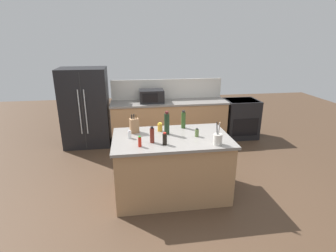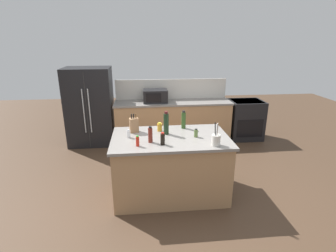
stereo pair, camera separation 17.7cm
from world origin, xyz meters
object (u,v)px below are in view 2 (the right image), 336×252
at_px(knife_block, 134,125).
at_px(spice_jar_oregano, 196,133).
at_px(vinegar_bottle, 150,135).
at_px(olive_oil_bottle, 184,120).
at_px(microwave, 155,96).
at_px(honey_jar, 160,127).
at_px(refrigerator, 90,107).
at_px(utensil_crock, 216,140).
at_px(soy_sauce_bottle, 163,139).
at_px(salt_shaker, 129,134).
at_px(hot_sauce_bottle, 138,141).
at_px(range_oven, 245,119).
at_px(wine_bottle, 166,123).

distance_m(knife_block, spice_jar_oregano, 0.95).
bearing_deg(vinegar_bottle, spice_jar_oregano, 11.45).
xyz_separation_m(knife_block, olive_oil_bottle, (0.78, 0.10, 0.02)).
xyz_separation_m(microwave, honey_jar, (-0.04, -1.92, -0.08)).
bearing_deg(olive_oil_bottle, knife_block, -172.50).
height_order(refrigerator, utensil_crock, refrigerator).
bearing_deg(refrigerator, knife_block, -62.64).
height_order(microwave, utensil_crock, utensil_crock).
bearing_deg(honey_jar, soy_sauce_bottle, -89.82).
bearing_deg(honey_jar, salt_shaker, -152.91).
relative_size(hot_sauce_bottle, soy_sauce_bottle, 0.85).
xyz_separation_m(range_oven, knife_block, (-2.58, -1.93, 0.59)).
relative_size(refrigerator, soy_sauce_bottle, 9.94).
xyz_separation_m(hot_sauce_bottle, soy_sauce_bottle, (0.34, 0.02, 0.01)).
xyz_separation_m(microwave, wine_bottle, (0.05, -2.07, 0.03)).
distance_m(hot_sauce_bottle, wine_bottle, 0.61).
height_order(utensil_crock, soy_sauce_bottle, utensil_crock).
relative_size(range_oven, honey_jar, 6.88).
xyz_separation_m(hot_sauce_bottle, wine_bottle, (0.42, 0.43, 0.10)).
bearing_deg(knife_block, honey_jar, -10.32).
bearing_deg(spice_jar_oregano, honey_jar, 148.34).
bearing_deg(microwave, olive_oil_bottle, -79.13).
height_order(knife_block, soy_sauce_bottle, knife_block).
relative_size(microwave, knife_block, 1.85).
bearing_deg(range_oven, hot_sauce_bottle, -135.29).
xyz_separation_m(utensil_crock, olive_oil_bottle, (-0.32, 0.74, 0.05)).
bearing_deg(knife_block, spice_jar_oregano, -30.48).
xyz_separation_m(knife_block, salt_shaker, (-0.07, -0.23, -0.06)).
xyz_separation_m(vinegar_bottle, honey_jar, (0.16, 0.45, -0.05)).
bearing_deg(refrigerator, spice_jar_oregano, -49.85).
relative_size(utensil_crock, spice_jar_oregano, 2.58).
bearing_deg(refrigerator, microwave, -2.02).
relative_size(range_oven, knife_block, 3.17).
bearing_deg(knife_block, range_oven, 24.95).
relative_size(wine_bottle, salt_shaker, 2.95).
relative_size(range_oven, salt_shaker, 7.68).
relative_size(vinegar_bottle, honey_jar, 1.72).
distance_m(olive_oil_bottle, wine_bottle, 0.38).
distance_m(range_oven, utensil_crock, 3.02).
relative_size(microwave, utensil_crock, 1.68).
bearing_deg(wine_bottle, hot_sauce_bottle, -134.94).
height_order(vinegar_bottle, wine_bottle, wine_bottle).
xyz_separation_m(refrigerator, knife_block, (1.03, -1.99, 0.20)).
bearing_deg(olive_oil_bottle, vinegar_bottle, -135.43).
xyz_separation_m(microwave, knife_block, (-0.43, -1.93, -0.03)).
xyz_separation_m(hot_sauce_bottle, honey_jar, (0.34, 0.57, -0.01)).
xyz_separation_m(vinegar_bottle, wine_bottle, (0.25, 0.30, 0.06)).
bearing_deg(utensil_crock, knife_block, 149.94).
relative_size(olive_oil_bottle, spice_jar_oregano, 2.34).
distance_m(range_oven, vinegar_bottle, 3.38).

